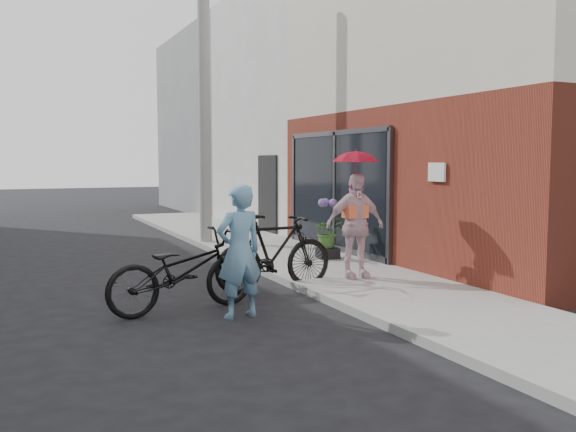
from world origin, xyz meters
TOP-DOWN VIEW (x-y plane):
  - ground at (0.00, 0.00)m, footprint 80.00×80.00m
  - sidewalk at (2.10, 2.00)m, footprint 2.20×24.00m
  - curb at (0.94, 2.00)m, footprint 0.12×24.00m
  - brick_building at (7.19, 2.01)m, footprint 8.09×8.00m
  - plaster_building at (7.20, 9.00)m, footprint 8.00×6.00m
  - east_building_far at (7.20, 16.00)m, footprint 8.00×8.00m
  - utility_pole at (1.10, 6.00)m, footprint 0.28×0.28m
  - officer at (-0.46, -0.46)m, footprint 0.67×0.49m
  - bike_left at (-1.03, 0.14)m, footprint 2.17×1.03m
  - bike_right at (0.60, 0.84)m, footprint 2.03×0.72m
  - kimono_woman at (1.95, 0.70)m, footprint 1.03×0.51m
  - parasol at (1.95, 0.70)m, footprint 0.71×0.71m
  - planter at (2.49, 2.61)m, footprint 0.44×0.44m
  - potted_plant at (2.49, 2.61)m, footprint 0.56×0.49m

SIDE VIEW (x-z plane):
  - ground at x=0.00m, z-range 0.00..0.00m
  - sidewalk at x=2.10m, z-range 0.00..0.12m
  - curb at x=0.94m, z-range 0.00..0.12m
  - planter at x=2.49m, z-range 0.12..0.32m
  - bike_left at x=-1.03m, z-range 0.00..1.09m
  - bike_right at x=0.60m, z-range 0.00..1.19m
  - potted_plant at x=2.49m, z-range 0.32..0.95m
  - officer at x=-0.46m, z-range 0.00..1.71m
  - kimono_woman at x=1.95m, z-range 0.12..1.81m
  - parasol at x=1.95m, z-range 1.81..2.43m
  - brick_building at x=7.19m, z-range -0.01..5.99m
  - plaster_building at x=7.20m, z-range 0.00..7.00m
  - east_building_far at x=7.20m, z-range 0.00..7.00m
  - utility_pole at x=1.10m, z-range 0.00..7.00m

